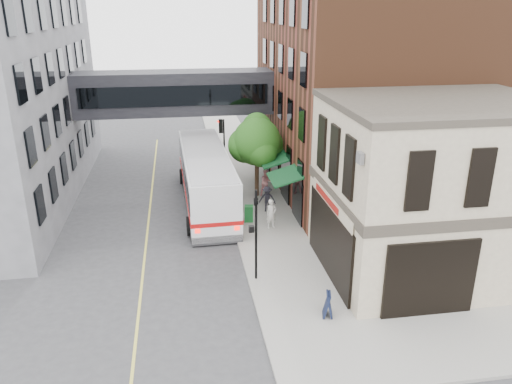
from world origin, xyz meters
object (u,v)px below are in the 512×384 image
object	(u,v)px
bus	(206,176)
sandwich_board	(328,304)
pedestrian_b	(266,183)
newspaper_box	(249,214)
pedestrian_c	(267,199)
pedestrian_a	(271,214)

from	to	relation	value
bus	sandwich_board	xyz separation A→B (m)	(4.15, -13.91, -1.26)
pedestrian_b	newspaper_box	distance (m)	4.47
pedestrian_b	newspaper_box	size ratio (longest dim) A/B	1.89
pedestrian_c	newspaper_box	distance (m)	1.97
pedestrian_b	pedestrian_c	world-z (taller)	pedestrian_b
bus	pedestrian_b	distance (m)	4.20
bus	sandwich_board	distance (m)	14.57
bus	pedestrian_c	distance (m)	4.45
bus	pedestrian_b	world-z (taller)	bus
newspaper_box	sandwich_board	world-z (taller)	sandwich_board
sandwich_board	bus	bearing A→B (deg)	121.03
pedestrian_c	sandwich_board	world-z (taller)	pedestrian_c
pedestrian_b	pedestrian_c	size ratio (longest dim) A/B	1.14
newspaper_box	sandwich_board	bearing A→B (deg)	-69.50
pedestrian_c	newspaper_box	world-z (taller)	pedestrian_c
bus	sandwich_board	bearing A→B (deg)	-73.38
pedestrian_b	newspaper_box	xyz separation A→B (m)	(-1.80, -4.07, -0.44)
pedestrian_c	sandwich_board	xyz separation A→B (m)	(0.48, -11.60, -0.29)
pedestrian_c	newspaper_box	bearing A→B (deg)	-118.65
pedestrian_c	newspaper_box	xyz separation A→B (m)	(-1.37, -1.37, -0.33)
pedestrian_a	pedestrian_c	bearing A→B (deg)	68.82
newspaper_box	sandwich_board	size ratio (longest dim) A/B	0.92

